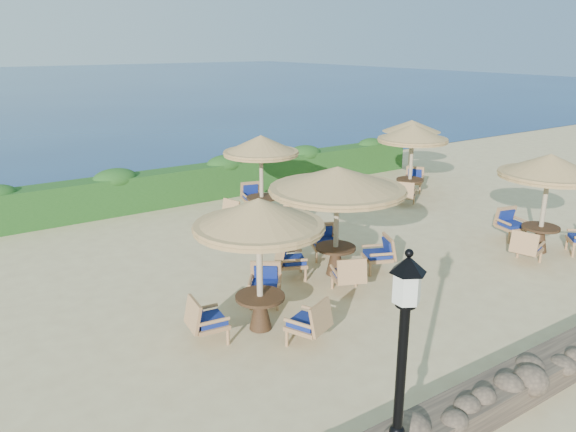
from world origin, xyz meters
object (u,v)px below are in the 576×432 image
at_px(lamp_post, 399,405).
at_px(cafe_set_4, 412,145).
at_px(cafe_set_0, 259,241).
at_px(cafe_set_2, 547,185).
at_px(extra_parasol, 412,126).
at_px(cafe_set_1, 337,198).
at_px(cafe_set_3, 261,163).

height_order(lamp_post, cafe_set_4, lamp_post).
bearing_deg(cafe_set_0, cafe_set_2, -3.94).
relative_size(extra_parasol, cafe_set_1, 0.75).
bearing_deg(cafe_set_4, lamp_post, -136.61).
xyz_separation_m(extra_parasol, cafe_set_0, (-11.49, -7.24, -0.34)).
bearing_deg(cafe_set_1, lamp_post, -123.51).
xyz_separation_m(lamp_post, cafe_set_0, (1.11, 4.76, 0.28)).
bearing_deg(cafe_set_1, cafe_set_4, 30.87).
xyz_separation_m(cafe_set_2, cafe_set_3, (-4.56, 6.67, -0.05)).
height_order(lamp_post, cafe_set_0, lamp_post).
distance_m(cafe_set_0, cafe_set_2, 8.36).
distance_m(lamp_post, cafe_set_2, 10.34).
bearing_deg(cafe_set_4, cafe_set_2, -100.44).
relative_size(cafe_set_1, cafe_set_4, 1.20).
relative_size(cafe_set_2, cafe_set_3, 1.01).
relative_size(lamp_post, cafe_set_0, 1.20).
height_order(lamp_post, cafe_set_2, lamp_post).
bearing_deg(cafe_set_0, cafe_set_1, 23.91).
distance_m(extra_parasol, cafe_set_1, 10.46).
bearing_deg(cafe_set_0, cafe_set_4, 28.82).
bearing_deg(cafe_set_0, cafe_set_3, 58.15).
bearing_deg(cafe_set_4, extra_parasol, 44.64).
relative_size(lamp_post, cafe_set_3, 1.23).
bearing_deg(lamp_post, cafe_set_0, 76.91).
bearing_deg(extra_parasol, cafe_set_1, -145.29).
bearing_deg(lamp_post, cafe_set_4, 43.39).
height_order(lamp_post, extra_parasol, lamp_post).
xyz_separation_m(extra_parasol, cafe_set_4, (-2.09, -2.07, -0.23)).
xyz_separation_m(lamp_post, cafe_set_4, (10.51, 9.93, 0.39)).
bearing_deg(cafe_set_2, cafe_set_4, 79.56).
height_order(extra_parasol, cafe_set_4, cafe_set_4).
distance_m(cafe_set_0, cafe_set_4, 10.73).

